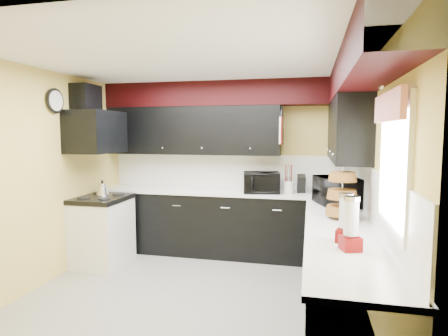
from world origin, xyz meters
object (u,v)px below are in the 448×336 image
at_px(utensil_crock, 288,187).
at_px(knife_block, 301,184).
at_px(toaster_oven, 261,182).
at_px(microwave, 338,191).
at_px(kettle, 102,189).

relative_size(utensil_crock, knife_block, 0.66).
distance_m(toaster_oven, microwave, 1.20).
xyz_separation_m(toaster_oven, utensil_crock, (0.37, 0.05, -0.06)).
xyz_separation_m(microwave, knife_block, (-0.43, 0.83, -0.04)).
height_order(utensil_crock, knife_block, knife_block).
bearing_deg(kettle, utensil_crock, 13.07).
relative_size(microwave, kettle, 3.42).
bearing_deg(toaster_oven, utensil_crock, -2.49).
bearing_deg(utensil_crock, toaster_oven, -172.41).
distance_m(toaster_oven, utensil_crock, 0.38).
bearing_deg(toaster_oven, microwave, -46.33).
height_order(toaster_oven, microwave, microwave).
relative_size(toaster_oven, utensil_crock, 3.03).
distance_m(knife_block, kettle, 2.75).
distance_m(utensil_crock, kettle, 2.57).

